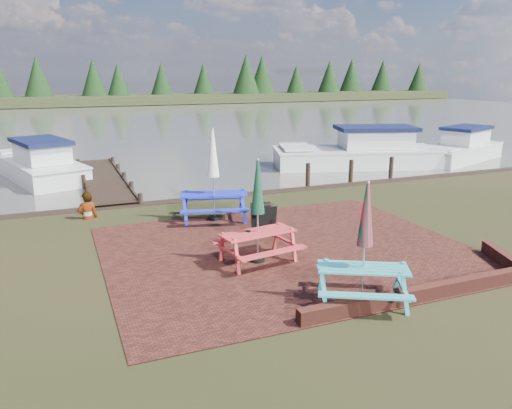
{
  "coord_description": "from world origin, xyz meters",
  "views": [
    {
      "loc": [
        -5.21,
        -9.79,
        4.4
      ],
      "look_at": [
        -0.44,
        2.04,
        1.0
      ],
      "focal_mm": 35.0,
      "sensor_mm": 36.0,
      "label": 1
    }
  ],
  "objects": [
    {
      "name": "person",
      "position": [
        -4.5,
        5.87,
        0.84
      ],
      "size": [
        0.64,
        0.45,
        1.68
      ],
      "primitive_type": "imported",
      "rotation": [
        0.0,
        0.0,
        3.23
      ],
      "color": "gray",
      "rests_on": "ground"
    },
    {
      "name": "paving",
      "position": [
        0.0,
        1.0,
        0.01
      ],
      "size": [
        9.0,
        7.5,
        0.02
      ],
      "primitive_type": "cube",
      "color": "#341310",
      "rests_on": "ground"
    },
    {
      "name": "picnic_table_teal",
      "position": [
        0.1,
        -2.2,
        0.85
      ],
      "size": [
        2.27,
        2.19,
        2.42
      ],
      "rotation": [
        0.0,
        0.0,
        -0.49
      ],
      "color": "teal",
      "rests_on": "ground"
    },
    {
      "name": "picnic_table_red",
      "position": [
        -0.99,
        0.57,
        0.87
      ],
      "size": [
        2.01,
        1.84,
        2.47
      ],
      "rotation": [
        0.0,
        0.0,
        0.16
      ],
      "color": "red",
      "rests_on": "ground"
    },
    {
      "name": "boat_jetty",
      "position": [
        -5.99,
        13.92,
        0.4
      ],
      "size": [
        4.28,
        7.26,
        1.99
      ],
      "rotation": [
        0.0,
        0.0,
        0.3
      ],
      "color": "silver",
      "rests_on": "ground"
    },
    {
      "name": "chalkboard",
      "position": [
        -0.15,
        2.21,
        0.48
      ],
      "size": [
        0.6,
        0.6,
        0.93
      ],
      "rotation": [
        0.0,
        0.0,
        -0.11
      ],
      "color": "black",
      "rests_on": "ground"
    },
    {
      "name": "picnic_table_blue",
      "position": [
        -0.9,
        4.3,
        0.97
      ],
      "size": [
        2.4,
        2.25,
        2.78
      ],
      "rotation": [
        0.0,
        0.0,
        -0.27
      ],
      "color": "#1926BE",
      "rests_on": "ground"
    },
    {
      "name": "far_treeline",
      "position": [
        0.0,
        66.0,
        3.28
      ],
      "size": [
        120.0,
        10.0,
        8.1
      ],
      "color": "black",
      "rests_on": "ground"
    },
    {
      "name": "jetty",
      "position": [
        -3.5,
        11.28,
        0.11
      ],
      "size": [
        1.76,
        9.08,
        1.0
      ],
      "color": "black",
      "rests_on": "ground"
    },
    {
      "name": "boat_near",
      "position": [
        8.78,
        11.1,
        0.45
      ],
      "size": [
        8.57,
        5.03,
        2.19
      ],
      "rotation": [
        0.0,
        0.0,
        1.28
      ],
      "color": "silver",
      "rests_on": "ground"
    },
    {
      "name": "boat_far",
      "position": [
        14.7,
        10.57,
        0.38
      ],
      "size": [
        6.6,
        4.35,
        1.95
      ],
      "rotation": [
        0.0,
        0.0,
        1.95
      ],
      "color": "silver",
      "rests_on": "ground"
    },
    {
      "name": "brick_wall",
      "position": [
        2.15,
        -2.42,
        0.15
      ],
      "size": [
        6.21,
        1.79,
        0.3
      ],
      "color": "#4C1E16",
      "rests_on": "ground"
    },
    {
      "name": "ground",
      "position": [
        0.0,
        0.0,
        0.0
      ],
      "size": [
        120.0,
        120.0,
        0.0
      ],
      "primitive_type": "plane",
      "color": "black",
      "rests_on": "ground"
    },
    {
      "name": "water",
      "position": [
        0.0,
        37.0,
        0.0
      ],
      "size": [
        120.0,
        60.0,
        0.02
      ],
      "primitive_type": "cube",
      "color": "#49463E",
      "rests_on": "ground"
    }
  ]
}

